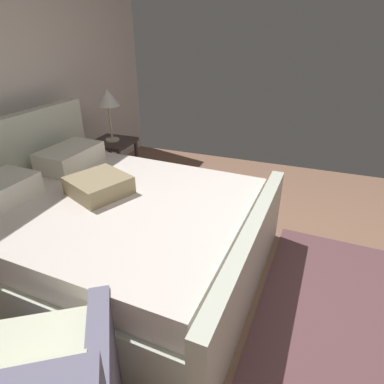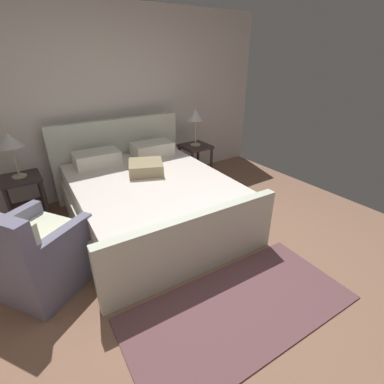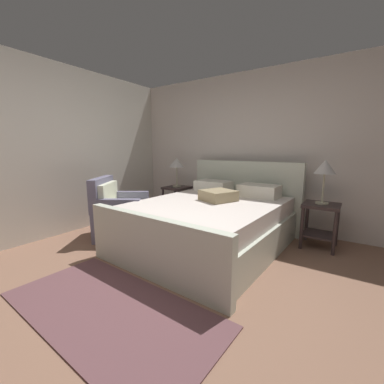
% 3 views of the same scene
% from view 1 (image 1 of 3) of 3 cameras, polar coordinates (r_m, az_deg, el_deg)
% --- Properties ---
extents(ground_plane, '(4.85, 5.35, 0.02)m').
position_cam_1_polar(ground_plane, '(2.76, 17.77, -15.36)').
color(ground_plane, '#89624D').
extents(bed, '(1.97, 2.33, 1.12)m').
position_cam_1_polar(bed, '(2.71, -13.96, -6.23)').
color(bed, silver).
rests_on(bed, ground).
extents(nightstand_right, '(0.44, 0.44, 0.60)m').
position_cam_1_polar(nightstand_right, '(3.98, -13.39, 6.03)').
color(nightstand_right, '#382B2B').
rests_on(nightstand_right, ground).
extents(table_lamp_right, '(0.26, 0.26, 0.58)m').
position_cam_1_polar(table_lamp_right, '(3.80, -14.49, 15.38)').
color(table_lamp_right, '#B7B293').
rests_on(table_lamp_right, nightstand_right).
extents(area_rug, '(2.00, 1.04, 0.01)m').
position_cam_1_polar(area_rug, '(2.58, 22.68, -19.59)').
color(area_rug, brown).
rests_on(area_rug, ground).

